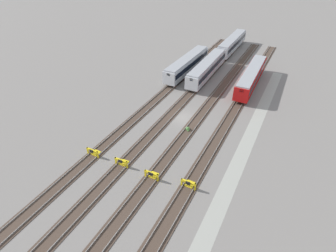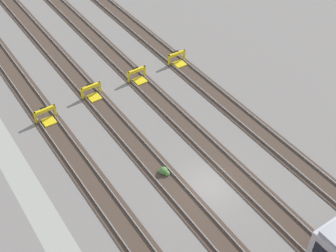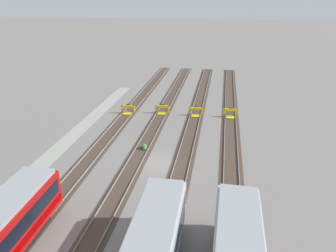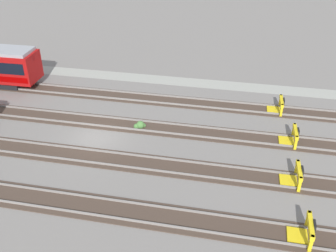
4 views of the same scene
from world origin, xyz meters
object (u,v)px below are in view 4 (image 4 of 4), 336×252
bumper_stop_far_inner_track (304,231)px  weed_clump (140,125)px  bumper_stop_nearest_track (278,106)px  bumper_stop_near_inner_track (291,137)px  bumper_stop_middle_track (294,176)px

bumper_stop_far_inner_track → weed_clump: (11.73, -9.41, -0.27)m
bumper_stop_nearest_track → bumper_stop_near_inner_track: size_ratio=1.00×
bumper_stop_near_inner_track → bumper_stop_middle_track: same height
bumper_stop_near_inner_track → bumper_stop_far_inner_track: (-0.10, 9.61, 0.00)m
bumper_stop_near_inner_track → bumper_stop_middle_track: (0.12, 4.81, 0.00)m
bumper_stop_nearest_track → bumper_stop_far_inner_track: same height
bumper_stop_near_inner_track → bumper_stop_far_inner_track: same height
bumper_stop_middle_track → bumper_stop_far_inner_track: same height
bumper_stop_nearest_track → bumper_stop_middle_track: (-0.70, 9.62, 0.00)m
bumper_stop_near_inner_track → bumper_stop_middle_track: 4.81m
bumper_stop_nearest_track → bumper_stop_far_inner_track: 14.45m
bumper_stop_middle_track → weed_clump: (11.51, -4.61, -0.27)m
bumper_stop_middle_track → bumper_stop_far_inner_track: 4.81m
weed_clump → bumper_stop_near_inner_track: bearing=-179.0°
weed_clump → bumper_stop_nearest_track: bearing=-155.1°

